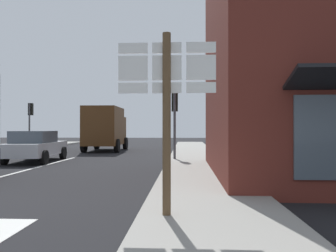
{
  "coord_description": "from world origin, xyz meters",
  "views": [
    {
      "loc": [
        6.02,
        -5.47,
        1.59
      ],
      "look_at": [
        5.16,
        10.96,
        1.71
      ],
      "focal_mm": 34.99,
      "sensor_mm": 36.0,
      "label": 1
    }
  ],
  "objects": [
    {
      "name": "sidewalk_right",
      "position": [
        6.54,
        8.0,
        0.07
      ],
      "size": [
        2.64,
        44.0,
        0.14
      ],
      "primitive_type": "cube",
      "color": "gray",
      "rests_on": "ground"
    },
    {
      "name": "traffic_light_far_left",
      "position": [
        -5.52,
        18.33,
        2.57
      ],
      "size": [
        0.3,
        0.49,
        3.48
      ],
      "color": "#47474C",
      "rests_on": "ground"
    },
    {
      "name": "ground_plane",
      "position": [
        0.0,
        10.0,
        0.0
      ],
      "size": [
        80.0,
        80.0,
        0.0
      ],
      "primitive_type": "plane",
      "color": "black"
    },
    {
      "name": "sedan_far",
      "position": [
        -1.11,
        9.77,
        0.76
      ],
      "size": [
        2.2,
        4.31,
        1.47
      ],
      "color": "#B7BABF",
      "rests_on": "ground"
    },
    {
      "name": "traffic_light_near_right",
      "position": [
        5.52,
        10.34,
        2.45
      ],
      "size": [
        0.3,
        0.49,
        3.31
      ],
      "color": "#47474C",
      "rests_on": "ground"
    },
    {
      "name": "delivery_truck",
      "position": [
        0.41,
        17.31,
        1.65
      ],
      "size": [
        2.57,
        5.04,
        3.05
      ],
      "color": "#4C2D14",
      "rests_on": "ground"
    },
    {
      "name": "route_sign_post",
      "position": [
        5.71,
        0.04,
        2.0
      ],
      "size": [
        1.66,
        0.14,
        3.2
      ],
      "color": "brown",
      "rests_on": "ground"
    },
    {
      "name": "lane_centre_stripe",
      "position": [
        0.0,
        6.0,
        0.01
      ],
      "size": [
        0.16,
        12.0,
        0.01
      ],
      "primitive_type": "cube",
      "color": "silver",
      "rests_on": "ground"
    }
  ]
}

